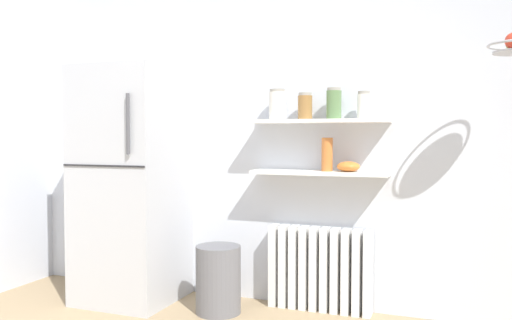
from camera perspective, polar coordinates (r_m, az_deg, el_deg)
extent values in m
cube|color=silver|center=(3.77, 4.66, 4.04)|extent=(7.04, 0.10, 2.60)
cube|color=#B7BABF|center=(3.94, -13.44, -2.62)|extent=(0.67, 0.65, 1.70)
cube|color=#262628|center=(3.66, -16.38, -0.61)|extent=(0.66, 0.01, 0.01)
cylinder|color=#4C4C51|center=(3.52, -13.81, 3.86)|extent=(0.02, 0.02, 0.40)
cube|color=white|center=(3.80, 1.99, -11.37)|extent=(0.05, 0.12, 0.58)
cube|color=white|center=(3.78, 3.07, -11.45)|extent=(0.05, 0.12, 0.58)
cube|color=white|center=(3.75, 4.16, -11.54)|extent=(0.05, 0.12, 0.58)
cube|color=white|center=(3.73, 5.27, -11.62)|extent=(0.05, 0.12, 0.58)
cube|color=white|center=(3.72, 6.39, -11.69)|extent=(0.05, 0.12, 0.58)
cube|color=white|center=(3.70, 7.52, -11.77)|extent=(0.05, 0.12, 0.58)
cube|color=white|center=(3.68, 8.66, -11.83)|extent=(0.05, 0.12, 0.58)
cube|color=white|center=(3.67, 9.81, -11.90)|extent=(0.05, 0.12, 0.58)
cube|color=white|center=(3.66, 10.96, -11.96)|extent=(0.05, 0.12, 0.58)
cube|color=white|center=(3.64, 12.13, -12.02)|extent=(0.05, 0.12, 0.58)
cube|color=white|center=(3.57, 6.89, -1.40)|extent=(0.94, 0.22, 0.02)
cube|color=white|center=(3.57, 6.92, 4.23)|extent=(0.94, 0.22, 0.02)
cylinder|color=silver|center=(3.66, 2.35, 5.92)|extent=(0.12, 0.12, 0.19)
cylinder|color=gray|center=(3.66, 2.36, 7.58)|extent=(0.11, 0.11, 0.02)
cylinder|color=olive|center=(3.60, 5.38, 5.72)|extent=(0.10, 0.10, 0.16)
cylinder|color=gray|center=(3.60, 5.39, 7.16)|extent=(0.09, 0.09, 0.02)
cylinder|color=#5B7F4C|center=(3.55, 8.50, 5.97)|extent=(0.10, 0.10, 0.19)
cylinder|color=gray|center=(3.56, 8.51, 7.65)|extent=(0.09, 0.09, 0.02)
cylinder|color=silver|center=(3.51, 11.69, 5.75)|extent=(0.09, 0.09, 0.16)
cylinder|color=gray|center=(3.52, 11.71, 7.21)|extent=(0.08, 0.08, 0.02)
cylinder|color=#CC7033|center=(3.55, 7.77, 0.60)|extent=(0.08, 0.08, 0.23)
ellipsoid|color=orange|center=(3.53, 10.06, -0.71)|extent=(0.15, 0.15, 0.07)
cylinder|color=slate|center=(3.66, -4.14, -12.86)|extent=(0.31, 0.31, 0.46)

